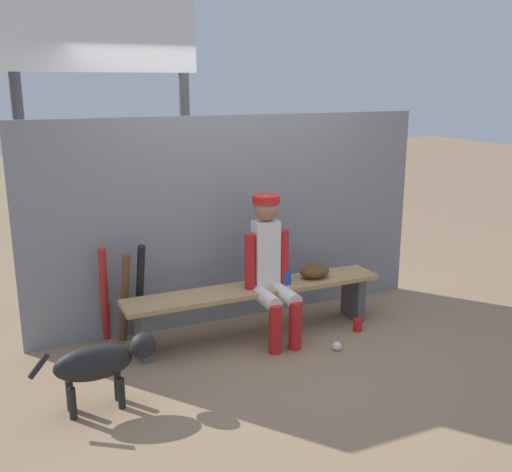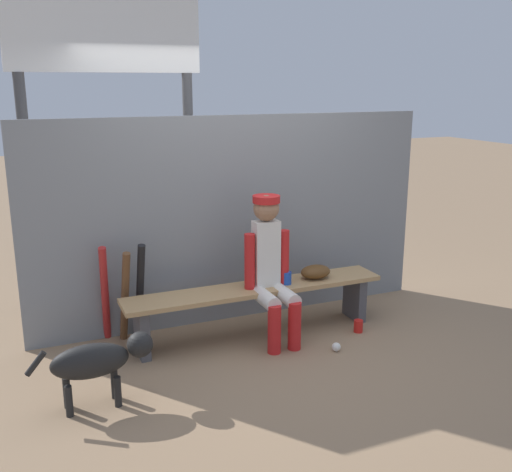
{
  "view_description": "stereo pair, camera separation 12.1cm",
  "coord_description": "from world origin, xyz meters",
  "px_view_note": "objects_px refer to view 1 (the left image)",
  "views": [
    {
      "loc": [
        -2.0,
        -4.37,
        2.15
      ],
      "look_at": [
        0.0,
        0.0,
        0.9
      ],
      "focal_mm": 41.49,
      "sensor_mm": 36.0,
      "label": 1
    },
    {
      "loc": [
        -1.89,
        -4.42,
        2.15
      ],
      "look_at": [
        0.0,
        0.0,
        0.9
      ],
      "focal_mm": 41.49,
      "sensor_mm": 36.0,
      "label": 2
    }
  ],
  "objects_px": {
    "bat_wood_dark": "(125,298)",
    "baseball": "(337,346)",
    "dugout_bench": "(256,298)",
    "dog": "(102,362)",
    "baseball_glove": "(315,271)",
    "bat_aluminum_black": "(140,292)",
    "bat_aluminum_red": "(104,295)",
    "player_seated": "(271,264)",
    "scoreboard": "(109,58)",
    "cup_on_ground": "(358,325)",
    "cup_on_bench": "(287,278)"
  },
  "relations": [
    {
      "from": "bat_wood_dark",
      "to": "baseball",
      "type": "height_order",
      "value": "bat_wood_dark"
    },
    {
      "from": "dugout_bench",
      "to": "dog",
      "type": "height_order",
      "value": "dog"
    },
    {
      "from": "baseball_glove",
      "to": "bat_aluminum_black",
      "type": "bearing_deg",
      "value": 168.48
    },
    {
      "from": "dugout_bench",
      "to": "bat_aluminum_red",
      "type": "xyz_separation_m",
      "value": [
        -1.22,
        0.38,
        0.09
      ]
    },
    {
      "from": "player_seated",
      "to": "dog",
      "type": "relative_size",
      "value": 1.47
    },
    {
      "from": "baseball",
      "to": "scoreboard",
      "type": "xyz_separation_m",
      "value": [
        -1.36,
        1.88,
        2.33
      ]
    },
    {
      "from": "baseball_glove",
      "to": "baseball",
      "type": "relative_size",
      "value": 3.78
    },
    {
      "from": "baseball_glove",
      "to": "dog",
      "type": "bearing_deg",
      "value": -161.99
    },
    {
      "from": "cup_on_ground",
      "to": "dog",
      "type": "bearing_deg",
      "value": -171.12
    },
    {
      "from": "bat_aluminum_black",
      "to": "dog",
      "type": "distance_m",
      "value": 1.09
    },
    {
      "from": "cup_on_ground",
      "to": "dog",
      "type": "height_order",
      "value": "dog"
    },
    {
      "from": "player_seated",
      "to": "cup_on_ground",
      "type": "distance_m",
      "value": 1.0
    },
    {
      "from": "bat_aluminum_red",
      "to": "cup_on_bench",
      "type": "bearing_deg",
      "value": -15.72
    },
    {
      "from": "cup_on_ground",
      "to": "cup_on_bench",
      "type": "xyz_separation_m",
      "value": [
        -0.59,
        0.25,
        0.45
      ]
    },
    {
      "from": "bat_aluminum_red",
      "to": "dog",
      "type": "distance_m",
      "value": 1.06
    },
    {
      "from": "dog",
      "to": "baseball_glove",
      "type": "bearing_deg",
      "value": 18.01
    },
    {
      "from": "dugout_bench",
      "to": "scoreboard",
      "type": "bearing_deg",
      "value": 123.51
    },
    {
      "from": "bat_wood_dark",
      "to": "scoreboard",
      "type": "relative_size",
      "value": 0.24
    },
    {
      "from": "player_seated",
      "to": "bat_aluminum_red",
      "type": "relative_size",
      "value": 1.42
    },
    {
      "from": "cup_on_bench",
      "to": "dugout_bench",
      "type": "bearing_deg",
      "value": 170.79
    },
    {
      "from": "bat_aluminum_red",
      "to": "baseball",
      "type": "bearing_deg",
      "value": -28.72
    },
    {
      "from": "baseball",
      "to": "bat_aluminum_red",
      "type": "bearing_deg",
      "value": 151.28
    },
    {
      "from": "player_seated",
      "to": "dog",
      "type": "distance_m",
      "value": 1.66
    },
    {
      "from": "baseball",
      "to": "cup_on_ground",
      "type": "bearing_deg",
      "value": 34.49
    },
    {
      "from": "baseball_glove",
      "to": "dog",
      "type": "xyz_separation_m",
      "value": [
        -2.01,
        -0.65,
        -0.17
      ]
    },
    {
      "from": "player_seated",
      "to": "baseball_glove",
      "type": "bearing_deg",
      "value": 12.14
    },
    {
      "from": "baseball_glove",
      "to": "cup_on_ground",
      "type": "xyz_separation_m",
      "value": [
        0.28,
        -0.3,
        -0.45
      ]
    },
    {
      "from": "baseball_glove",
      "to": "cup_on_bench",
      "type": "relative_size",
      "value": 2.55
    },
    {
      "from": "baseball_glove",
      "to": "cup_on_ground",
      "type": "distance_m",
      "value": 0.61
    },
    {
      "from": "bat_wood_dark",
      "to": "bat_aluminum_red",
      "type": "distance_m",
      "value": 0.17
    },
    {
      "from": "bat_aluminum_red",
      "to": "cup_on_ground",
      "type": "height_order",
      "value": "bat_aluminum_red"
    },
    {
      "from": "baseball",
      "to": "dog",
      "type": "bearing_deg",
      "value": -177.08
    },
    {
      "from": "player_seated",
      "to": "scoreboard",
      "type": "relative_size",
      "value": 0.36
    },
    {
      "from": "bat_wood_dark",
      "to": "baseball",
      "type": "xyz_separation_m",
      "value": [
        1.55,
        -0.85,
        -0.37
      ]
    },
    {
      "from": "dog",
      "to": "dugout_bench",
      "type": "bearing_deg",
      "value": 24.54
    },
    {
      "from": "baseball",
      "to": "cup_on_bench",
      "type": "height_order",
      "value": "cup_on_bench"
    },
    {
      "from": "scoreboard",
      "to": "cup_on_bench",
      "type": "bearing_deg",
      "value": -49.97
    },
    {
      "from": "bat_wood_dark",
      "to": "dugout_bench",
      "type": "bearing_deg",
      "value": -15.14
    },
    {
      "from": "cup_on_ground",
      "to": "baseball_glove",
      "type": "bearing_deg",
      "value": 133.66
    },
    {
      "from": "player_seated",
      "to": "cup_on_bench",
      "type": "distance_m",
      "value": 0.25
    },
    {
      "from": "baseball_glove",
      "to": "bat_aluminum_red",
      "type": "height_order",
      "value": "bat_aluminum_red"
    },
    {
      "from": "player_seated",
      "to": "bat_wood_dark",
      "type": "distance_m",
      "value": 1.25
    },
    {
      "from": "dugout_bench",
      "to": "cup_on_bench",
      "type": "bearing_deg",
      "value": -9.21
    },
    {
      "from": "bat_aluminum_black",
      "to": "baseball_glove",
      "type": "bearing_deg",
      "value": -11.52
    },
    {
      "from": "bat_aluminum_black",
      "to": "bat_wood_dark",
      "type": "bearing_deg",
      "value": -171.38
    },
    {
      "from": "dugout_bench",
      "to": "bat_aluminum_red",
      "type": "height_order",
      "value": "bat_aluminum_red"
    },
    {
      "from": "scoreboard",
      "to": "bat_wood_dark",
      "type": "bearing_deg",
      "value": -100.56
    },
    {
      "from": "bat_aluminum_black",
      "to": "dog",
      "type": "height_order",
      "value": "bat_aluminum_black"
    },
    {
      "from": "bat_aluminum_black",
      "to": "bat_wood_dark",
      "type": "height_order",
      "value": "bat_aluminum_black"
    },
    {
      "from": "baseball",
      "to": "bat_wood_dark",
      "type": "bearing_deg",
      "value": 151.4
    }
  ]
}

